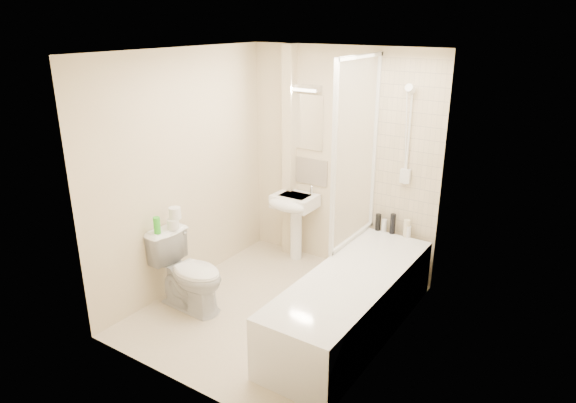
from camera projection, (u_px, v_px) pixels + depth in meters
The scene contains 24 objects.
floor at pixel (275, 310), 4.93m from camera, with size 2.50×2.50×0.00m, color beige.
wall_back at pixel (341, 161), 5.51m from camera, with size 2.20×0.02×2.40m, color beige.
wall_left at pixel (183, 173), 5.10m from camera, with size 0.02×2.50×2.40m, color beige.
wall_right at pixel (391, 218), 3.96m from camera, with size 0.02×2.50×2.40m, color beige.
ceiling at pixel (273, 51), 4.12m from camera, with size 2.20×2.50×0.02m, color white.
tile_back at pixel (408, 150), 5.03m from camera, with size 0.70×0.01×1.75m, color beige.
tile_right at pixel (397, 186), 3.97m from camera, with size 0.01×2.10×1.75m, color beige.
pipe_boxing at pixel (289, 154), 5.78m from camera, with size 0.12×0.12×2.40m, color beige.
splashback at pixel (304, 170), 5.79m from camera, with size 0.60×0.01×0.30m, color beige.
mirror at pixel (304, 122), 5.60m from camera, with size 0.46×0.01×0.60m, color white.
strip_light at pixel (304, 88), 5.46m from camera, with size 0.42×0.07×0.07m, color silver.
bathtub at pixel (351, 302), 4.53m from camera, with size 0.70×2.10×0.55m.
shower_screen at pixel (356, 152), 4.86m from camera, with size 0.04×0.92×1.80m.
shower_fixture at pixel (408, 139), 4.96m from camera, with size 0.10×0.16×0.99m.
pedestal_sink at pixel (293, 209), 5.75m from camera, with size 0.46×0.45×0.90m.
bottle_black_a at pixel (378, 222), 5.36m from camera, with size 0.06×0.06×0.18m, color black.
bottle_white_a at pixel (384, 225), 5.33m from camera, with size 0.05×0.05×0.13m, color silver.
bottle_black_b at pixel (393, 224), 5.27m from camera, with size 0.06×0.06×0.21m, color black.
bottle_cream at pixel (407, 228), 5.20m from camera, with size 0.06×0.06×0.18m, color #F2E8BB.
bottle_white_b at pixel (408, 231), 5.20m from camera, with size 0.06×0.06×0.12m, color white.
toilet at pixel (189, 272), 4.87m from camera, with size 0.76×0.45×0.75m, color white.
toilet_roll_lower at pixel (173, 224), 4.89m from camera, with size 0.11×0.11×0.10m, color white.
toilet_roll_upper at pixel (175, 213), 4.87m from camera, with size 0.11×0.11×0.11m, color white.
green_bottle at pixel (157, 225), 4.77m from camera, with size 0.06×0.06×0.16m, color green.
Camera 1 is at (2.46, -3.51, 2.66)m, focal length 32.00 mm.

